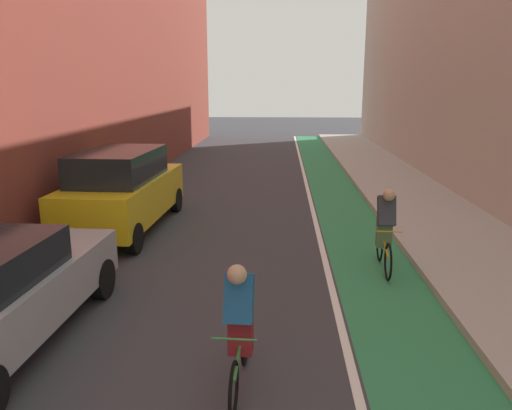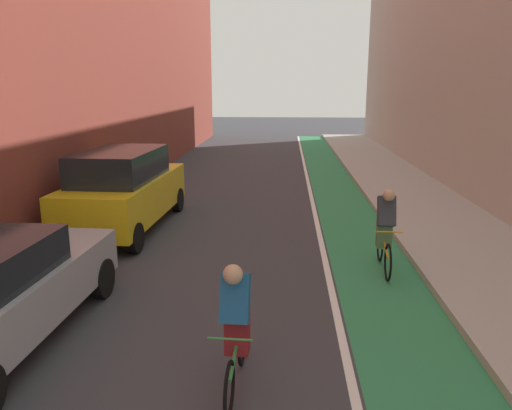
{
  "view_description": "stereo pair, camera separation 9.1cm",
  "coord_description": "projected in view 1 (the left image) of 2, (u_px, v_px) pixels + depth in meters",
  "views": [
    {
      "loc": [
        1.14,
        2.63,
        3.45
      ],
      "look_at": [
        0.65,
        12.14,
        1.16
      ],
      "focal_mm": 34.79,
      "sensor_mm": 36.0,
      "label": 1
    },
    {
      "loc": [
        1.23,
        2.63,
        3.45
      ],
      "look_at": [
        0.65,
        12.14,
        1.16
      ],
      "focal_mm": 34.79,
      "sensor_mm": 36.0,
      "label": 2
    }
  ],
  "objects": [
    {
      "name": "cyclist_trailing",
      "position": [
        385.0,
        229.0,
        9.39
      ],
      "size": [
        0.48,
        1.74,
        1.63
      ],
      "color": "black",
      "rests_on": "ground"
    },
    {
      "name": "bike_lane_paint",
      "position": [
        338.0,
        198.0,
        15.66
      ],
      "size": [
        1.6,
        40.04,
        0.0
      ],
      "primitive_type": "cube",
      "color": "#2D8451",
      "rests_on": "ground"
    },
    {
      "name": "ground_plane",
      "position": [
        240.0,
        213.0,
        13.87
      ],
      "size": [
        88.1,
        88.1,
        0.0
      ],
      "primitive_type": "plane",
      "color": "#38383D"
    },
    {
      "name": "building_facade_right",
      "position": [
        490.0,
        36.0,
        16.18
      ],
      "size": [
        2.4,
        36.04,
        10.06
      ],
      "primitive_type": "cube",
      "color": "#B2ADA3",
      "rests_on": "ground"
    },
    {
      "name": "cyclist_mid",
      "position": [
        240.0,
        324.0,
        5.66
      ],
      "size": [
        0.48,
        1.67,
        1.59
      ],
      "color": "black",
      "rests_on": "ground"
    },
    {
      "name": "parked_suv_yellow_cab",
      "position": [
        123.0,
        189.0,
        12.04
      ],
      "size": [
        1.99,
        4.8,
        1.98
      ],
      "color": "yellow",
      "rests_on": "ground"
    },
    {
      "name": "lane_divider_stripe",
      "position": [
        310.0,
        198.0,
        15.71
      ],
      "size": [
        0.12,
        40.04,
        0.0
      ],
      "primitive_type": "cube",
      "color": "white",
      "rests_on": "ground"
    },
    {
      "name": "sidewalk_right",
      "position": [
        411.0,
        197.0,
        15.53
      ],
      "size": [
        2.94,
        40.04,
        0.14
      ],
      "primitive_type": "cube",
      "color": "#A8A59E",
      "rests_on": "ground"
    }
  ]
}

